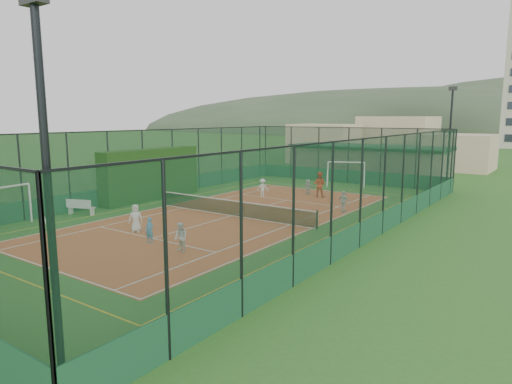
# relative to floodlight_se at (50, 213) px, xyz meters

# --- Properties ---
(ground) EXTENTS (300.00, 300.00, 0.00)m
(ground) POSITION_rel_floodlight_se_xyz_m (-8.60, 16.60, -4.12)
(ground) COLOR #2F6121
(ground) RESTS_ON ground
(court_slab) EXTENTS (11.17, 23.97, 0.01)m
(court_slab) POSITION_rel_floodlight_se_xyz_m (-8.60, 16.60, -4.12)
(court_slab) COLOR #B24327
(court_slab) RESTS_ON ground
(tennis_net) EXTENTS (11.67, 0.12, 1.06)m
(tennis_net) POSITION_rel_floodlight_se_xyz_m (-8.60, 16.60, -3.59)
(tennis_net) COLOR black
(tennis_net) RESTS_ON ground
(perimeter_fence) EXTENTS (18.12, 34.12, 5.00)m
(perimeter_fence) POSITION_rel_floodlight_se_xyz_m (-8.60, 16.60, -1.62)
(perimeter_fence) COLOR #11331E
(perimeter_fence) RESTS_ON ground
(floodlight_se) EXTENTS (0.60, 0.26, 8.25)m
(floodlight_se) POSITION_rel_floodlight_se_xyz_m (0.00, 0.00, 0.00)
(floodlight_se) COLOR black
(floodlight_se) RESTS_ON ground
(floodlight_ne) EXTENTS (0.60, 0.26, 8.25)m
(floodlight_ne) POSITION_rel_floodlight_se_xyz_m (0.00, 33.20, 0.00)
(floodlight_ne) COLOR black
(floodlight_ne) RESTS_ON ground
(clubhouse) EXTENTS (15.20, 7.20, 3.15)m
(clubhouse) POSITION_rel_floodlight_se_xyz_m (-8.60, 38.60, -2.55)
(clubhouse) COLOR tan
(clubhouse) RESTS_ON ground
(hedge_left) EXTENTS (1.26, 8.38, 3.67)m
(hedge_left) POSITION_rel_floodlight_se_xyz_m (-16.90, 17.71, -2.29)
(hedge_left) COLOR black
(hedge_left) RESTS_ON ground
(white_bench) EXTENTS (1.83, 1.03, 1.00)m
(white_bench) POSITION_rel_floodlight_se_xyz_m (-16.40, 11.54, -3.63)
(white_bench) COLOR white
(white_bench) RESTS_ON ground
(futsal_goal_near) EXTENTS (3.54, 1.53, 2.21)m
(futsal_goal_near) POSITION_rel_floodlight_se_xyz_m (-16.80, 7.11, -3.02)
(futsal_goal_near) COLOR white
(futsal_goal_near) RESTS_ON ground
(futsal_goal_far) EXTENTS (3.32, 2.11, 2.07)m
(futsal_goal_far) POSITION_rel_floodlight_se_xyz_m (-8.00, 31.87, -3.09)
(futsal_goal_far) COLOR white
(futsal_goal_far) RESTS_ON ground
(child_near_left) EXTENTS (0.85, 0.81, 1.46)m
(child_near_left) POSITION_rel_floodlight_se_xyz_m (-10.28, 10.62, -3.39)
(child_near_left) COLOR white
(child_near_left) RESTS_ON court_slab
(child_near_mid) EXTENTS (0.51, 0.39, 1.24)m
(child_near_mid) POSITION_rel_floodlight_se_xyz_m (-8.05, 9.57, -3.49)
(child_near_mid) COLOR #4587C4
(child_near_mid) RESTS_ON court_slab
(child_near_right) EXTENTS (0.73, 0.62, 1.34)m
(child_near_right) POSITION_rel_floodlight_se_xyz_m (-5.79, 9.35, -3.45)
(child_near_right) COLOR white
(child_near_right) RESTS_ON court_slab
(child_far_left) EXTENTS (1.01, 0.81, 1.37)m
(child_far_left) POSITION_rel_floodlight_se_xyz_m (-10.83, 23.16, -3.43)
(child_far_left) COLOR white
(child_far_left) RESTS_ON court_slab
(child_far_right) EXTENTS (0.84, 0.51, 1.34)m
(child_far_right) POSITION_rel_floodlight_se_xyz_m (-3.51, 21.50, -3.44)
(child_far_right) COLOR silver
(child_far_right) RESTS_ON court_slab
(child_far_back) EXTENTS (1.16, 0.64, 1.19)m
(child_far_back) POSITION_rel_floodlight_se_xyz_m (-8.57, 26.10, -3.52)
(child_far_back) COLOR silver
(child_far_back) RESTS_ON court_slab
(coach) EXTENTS (1.06, 0.90, 1.91)m
(coach) POSITION_rel_floodlight_se_xyz_m (-7.28, 25.49, -3.16)
(coach) COLOR red
(coach) RESTS_ON court_slab
(tennis_balls) EXTENTS (4.59, 0.32, 0.07)m
(tennis_balls) POSITION_rel_floodlight_se_xyz_m (-9.90, 18.61, -4.08)
(tennis_balls) COLOR #CCE033
(tennis_balls) RESTS_ON court_slab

